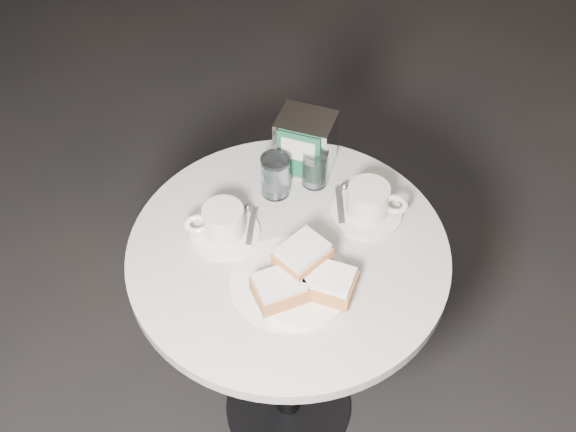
# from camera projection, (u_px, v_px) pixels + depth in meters

# --- Properties ---
(ground) EXTENTS (7.00, 7.00, 0.00)m
(ground) POSITION_uv_depth(u_px,v_px,m) (288.00, 409.00, 2.11)
(ground) COLOR black
(ground) RESTS_ON ground
(cafe_table) EXTENTS (0.70, 0.70, 0.74)m
(cafe_table) POSITION_uv_depth(u_px,v_px,m) (288.00, 302.00, 1.70)
(cafe_table) COLOR black
(cafe_table) RESTS_ON ground
(sugar_spill) EXTENTS (0.26, 0.26, 0.00)m
(sugar_spill) POSITION_uv_depth(u_px,v_px,m) (290.00, 282.00, 1.50)
(sugar_spill) COLOR white
(sugar_spill) RESTS_ON cafe_table
(beignet_plate) EXTENTS (0.22, 0.21, 0.10)m
(beignet_plate) POSITION_uv_depth(u_px,v_px,m) (303.00, 279.00, 1.46)
(beignet_plate) COLOR white
(beignet_plate) RESTS_ON cafe_table
(coffee_cup_left) EXTENTS (0.17, 0.17, 0.08)m
(coffee_cup_left) POSITION_uv_depth(u_px,v_px,m) (223.00, 224.00, 1.56)
(coffee_cup_left) COLOR white
(coffee_cup_left) RESTS_ON cafe_table
(coffee_cup_right) EXTENTS (0.20, 0.20, 0.08)m
(coffee_cup_right) POSITION_uv_depth(u_px,v_px,m) (368.00, 203.00, 1.60)
(coffee_cup_right) COLOR silver
(coffee_cup_right) RESTS_ON cafe_table
(water_glass_left) EXTENTS (0.07, 0.07, 0.11)m
(water_glass_left) POSITION_uv_depth(u_px,v_px,m) (275.00, 176.00, 1.63)
(water_glass_left) COLOR white
(water_glass_left) RESTS_ON cafe_table
(water_glass_right) EXTENTS (0.08, 0.08, 0.10)m
(water_glass_right) POSITION_uv_depth(u_px,v_px,m) (315.00, 168.00, 1.65)
(water_glass_right) COLOR white
(water_glass_right) RESTS_ON cafe_table
(napkin_dispenser) EXTENTS (0.15, 0.14, 0.15)m
(napkin_dispenser) POSITION_uv_depth(u_px,v_px,m) (305.00, 143.00, 1.67)
(napkin_dispenser) COLOR silver
(napkin_dispenser) RESTS_ON cafe_table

